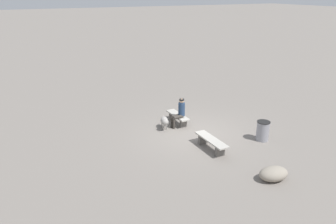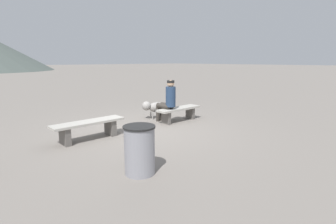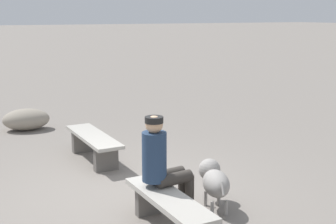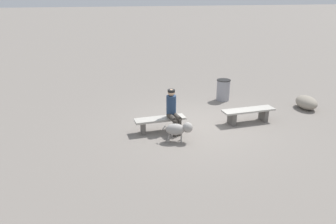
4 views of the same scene
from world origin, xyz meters
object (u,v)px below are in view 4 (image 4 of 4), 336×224
Objects in this scene: dog at (179,129)px; boulder at (306,102)px; seated_person at (173,109)px; bench_left at (248,113)px; bench_right at (160,121)px; trash_bin at (223,90)px.

dog is 5.44m from boulder.
bench_left is at bearing 175.03° from seated_person.
boulder is (-5.60, -0.45, -0.09)m from bench_right.
bench_left is 2.09× the size of dog.
seated_person is 0.80m from dog.
trash_bin is (-2.79, -2.31, -0.31)m from seated_person.
seated_person is 5.30m from boulder.
seated_person reaches higher than bench_right.
boulder is at bearing 144.41° from trash_bin.
dog is 1.01× the size of trash_bin.
seated_person is (2.54, -0.02, 0.41)m from bench_left.
dog is (2.59, 0.71, 0.07)m from bench_left.
dog is at bearing 82.02° from seated_person.
dog reaches higher than bench_left.
bench_right is 1.87× the size of trash_bin.
dog is (-0.32, 0.83, 0.06)m from bench_right.
trash_bin reaches higher than dog.
boulder reaches higher than bench_left.
trash_bin is at bearing 66.40° from dog.
dog is (0.04, 0.72, -0.34)m from seated_person.
bench_left is 1.76× the size of boulder.
bench_left is 2.10× the size of trash_bin.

